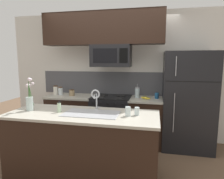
# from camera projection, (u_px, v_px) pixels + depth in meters

# --- Properties ---
(ground_plane) EXTENTS (10.00, 10.00, 0.00)m
(ground_plane) POSITION_uv_depth(u_px,v_px,m) (100.00, 163.00, 3.20)
(ground_plane) COLOR brown
(rear_partition) EXTENTS (5.20, 0.10, 2.60)m
(rear_partition) POSITION_uv_depth(u_px,v_px,m) (129.00, 76.00, 4.18)
(rear_partition) COLOR silver
(rear_partition) RESTS_ON ground
(splash_band) EXTENTS (3.21, 0.01, 0.48)m
(splash_band) POSITION_uv_depth(u_px,v_px,m) (115.00, 83.00, 4.21)
(splash_band) COLOR #4C4C51
(splash_band) RESTS_ON rear_partition
(back_counter_left) EXTENTS (0.95, 0.65, 0.91)m
(back_counter_left) POSITION_uv_depth(u_px,v_px,m) (72.00, 117.00, 4.18)
(back_counter_left) COLOR black
(back_counter_left) RESTS_ON ground
(back_counter_right) EXTENTS (0.63, 0.65, 0.91)m
(back_counter_right) POSITION_uv_depth(u_px,v_px,m) (146.00, 121.00, 3.86)
(back_counter_right) COLOR black
(back_counter_right) RESTS_ON ground
(stove_range) EXTENTS (0.76, 0.64, 0.93)m
(stove_range) POSITION_uv_depth(u_px,v_px,m) (111.00, 119.00, 4.00)
(stove_range) COLOR black
(stove_range) RESTS_ON ground
(microwave) EXTENTS (0.74, 0.40, 0.41)m
(microwave) POSITION_uv_depth(u_px,v_px,m) (111.00, 56.00, 3.80)
(microwave) COLOR black
(upper_cabinet_band) EXTENTS (2.29, 0.34, 0.60)m
(upper_cabinet_band) POSITION_uv_depth(u_px,v_px,m) (102.00, 29.00, 3.73)
(upper_cabinet_band) COLOR black
(refrigerator) EXTENTS (0.89, 0.74, 1.79)m
(refrigerator) POSITION_uv_depth(u_px,v_px,m) (187.00, 101.00, 3.66)
(refrigerator) COLOR black
(refrigerator) RESTS_ON ground
(storage_jar_tall) EXTENTS (0.09, 0.09, 0.20)m
(storage_jar_tall) POSITION_uv_depth(u_px,v_px,m) (56.00, 90.00, 4.19)
(storage_jar_tall) COLOR silver
(storage_jar_tall) RESTS_ON back_counter_left
(storage_jar_medium) EXTENTS (0.09, 0.09, 0.17)m
(storage_jar_medium) POSITION_uv_depth(u_px,v_px,m) (61.00, 91.00, 4.17)
(storage_jar_medium) COLOR silver
(storage_jar_medium) RESTS_ON back_counter_left
(storage_jar_short) EXTENTS (0.11, 0.11, 0.13)m
(storage_jar_short) POSITION_uv_depth(u_px,v_px,m) (72.00, 93.00, 4.08)
(storage_jar_short) COLOR #997F5B
(storage_jar_short) RESTS_ON back_counter_left
(banana_bunch) EXTENTS (0.19, 0.15, 0.08)m
(banana_bunch) POSITION_uv_depth(u_px,v_px,m) (146.00, 98.00, 3.74)
(banana_bunch) COLOR yellow
(banana_bunch) RESTS_ON back_counter_right
(french_press) EXTENTS (0.09, 0.09, 0.27)m
(french_press) POSITION_uv_depth(u_px,v_px,m) (137.00, 93.00, 3.88)
(french_press) COLOR silver
(french_press) RESTS_ON back_counter_right
(coffee_tin) EXTENTS (0.08, 0.08, 0.11)m
(coffee_tin) POSITION_uv_depth(u_px,v_px,m) (157.00, 96.00, 3.80)
(coffee_tin) COLOR #1E5184
(coffee_tin) RESTS_ON back_counter_right
(island_counter) EXTENTS (2.09, 0.81, 0.91)m
(island_counter) POSITION_uv_depth(u_px,v_px,m) (83.00, 144.00, 2.82)
(island_counter) COLOR black
(island_counter) RESTS_ON ground
(kitchen_sink) EXTENTS (0.76, 0.43, 0.16)m
(kitchen_sink) POSITION_uv_depth(u_px,v_px,m) (91.00, 119.00, 2.74)
(kitchen_sink) COLOR #ADAFB5
(kitchen_sink) RESTS_ON island_counter
(sink_faucet) EXTENTS (0.14, 0.14, 0.31)m
(sink_faucet) POSITION_uv_depth(u_px,v_px,m) (96.00, 97.00, 2.91)
(sink_faucet) COLOR #B7BABF
(sink_faucet) RESTS_ON island_counter
(dish_soap_bottle) EXTENTS (0.06, 0.05, 0.16)m
(dish_soap_bottle) POSITION_uv_depth(u_px,v_px,m) (59.00, 107.00, 2.80)
(dish_soap_bottle) COLOR beige
(dish_soap_bottle) RESTS_ON island_counter
(drinking_glass) EXTENTS (0.07, 0.07, 0.12)m
(drinking_glass) POSITION_uv_depth(u_px,v_px,m) (128.00, 111.00, 2.61)
(drinking_glass) COLOR silver
(drinking_glass) RESTS_ON island_counter
(spare_glass) EXTENTS (0.06, 0.06, 0.11)m
(spare_glass) POSITION_uv_depth(u_px,v_px,m) (137.00, 111.00, 2.65)
(spare_glass) COLOR silver
(spare_glass) RESTS_ON island_counter
(flower_vase) EXTENTS (0.11, 0.13, 0.48)m
(flower_vase) POSITION_uv_depth(u_px,v_px,m) (30.00, 100.00, 2.89)
(flower_vase) COLOR silver
(flower_vase) RESTS_ON island_counter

